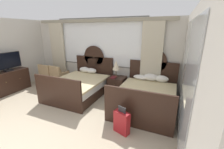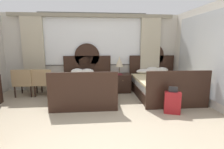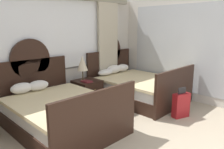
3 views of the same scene
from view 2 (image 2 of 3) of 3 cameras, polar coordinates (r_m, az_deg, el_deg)
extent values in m
cube|color=beige|center=(6.29, -6.17, 7.42)|extent=(6.15, 0.07, 2.70)
cube|color=#5B5954|center=(6.24, -6.26, 11.56)|extent=(3.79, 0.02, 1.86)
cube|color=white|center=(6.24, -6.26, 11.57)|extent=(3.71, 0.02, 1.78)
cube|color=#C1B79E|center=(6.53, -24.78, 6.21)|extent=(0.72, 0.08, 2.60)
cube|color=#C1B79E|center=(6.46, 12.62, 6.86)|extent=(0.72, 0.08, 2.60)
cube|color=gray|center=(6.23, -6.42, 19.11)|extent=(5.66, 0.10, 0.12)
cube|color=beige|center=(5.00, 31.96, 5.28)|extent=(0.07, 4.53, 2.70)
cube|color=#B2B7BC|center=(5.22, 29.60, 5.63)|extent=(0.01, 3.17, 2.27)
cube|color=black|center=(5.31, -8.65, -6.28)|extent=(1.60, 2.11, 0.30)
cube|color=white|center=(5.24, -8.73, -3.49)|extent=(1.54, 2.01, 0.23)
cube|color=beige|center=(5.13, -8.83, -2.11)|extent=(1.64, 1.91, 0.06)
cube|color=black|center=(6.27, -8.20, 0.60)|extent=(1.68, 0.06, 1.23)
cylinder|color=black|center=(6.20, -8.34, 6.22)|extent=(0.88, 0.06, 0.88)
cube|color=black|center=(4.18, -9.63, -5.93)|extent=(1.68, 0.06, 0.99)
ellipsoid|color=white|center=(6.06, -11.54, 0.99)|extent=(0.44, 0.28, 0.22)
ellipsoid|color=white|center=(6.00, -8.33, 0.97)|extent=(0.46, 0.28, 0.21)
cube|color=black|center=(5.69, 16.26, -5.48)|extent=(1.60, 2.11, 0.30)
cube|color=white|center=(5.62, 16.40, -2.87)|extent=(1.54, 2.01, 0.23)
cube|color=beige|center=(5.52, 16.77, -1.57)|extent=(1.64, 1.91, 0.06)
cube|color=black|center=(6.59, 13.05, 0.90)|extent=(1.68, 0.06, 1.23)
cylinder|color=black|center=(6.52, 13.26, 6.24)|extent=(0.88, 0.06, 0.88)
cube|color=black|center=(4.65, 21.33, -4.86)|extent=(1.68, 0.06, 0.99)
ellipsoid|color=white|center=(6.26, 10.46, 1.05)|extent=(0.52, 0.30, 0.16)
ellipsoid|color=white|center=(6.37, 13.47, 1.44)|extent=(0.51, 0.32, 0.23)
ellipsoid|color=white|center=(6.49, 16.45, 1.39)|extent=(0.45, 0.28, 0.22)
cube|color=black|center=(5.97, 3.21, -2.77)|extent=(0.58, 0.58, 0.62)
sphere|color=tan|center=(5.65, 3.68, -2.10)|extent=(0.02, 0.02, 0.02)
cylinder|color=brown|center=(5.96, 2.46, 0.35)|extent=(0.14, 0.14, 0.02)
cylinder|color=brown|center=(5.94, 2.47, 1.55)|extent=(0.03, 0.03, 0.23)
cone|color=beige|center=(5.91, 2.49, 4.41)|extent=(0.27, 0.27, 0.36)
cube|color=maroon|center=(5.78, 2.45, 0.09)|extent=(0.18, 0.26, 0.03)
cube|color=tan|center=(5.96, -21.45, -2.55)|extent=(0.66, 0.66, 0.10)
cube|color=tan|center=(5.69, -22.62, -0.55)|extent=(0.59, 0.15, 0.42)
cube|color=tan|center=(5.84, -19.15, -1.37)|extent=(0.13, 0.53, 0.16)
cube|color=tan|center=(6.05, -23.83, -1.29)|extent=(0.13, 0.53, 0.16)
cylinder|color=black|center=(6.14, -18.32, -4.18)|extent=(0.04, 0.04, 0.35)
cylinder|color=black|center=(6.33, -22.48, -4.03)|extent=(0.04, 0.04, 0.35)
cylinder|color=black|center=(5.71, -20.01, -5.36)|extent=(0.04, 0.04, 0.35)
cylinder|color=black|center=(5.90, -24.43, -5.15)|extent=(0.04, 0.04, 0.35)
cube|color=tan|center=(6.17, -26.94, -2.56)|extent=(0.60, 0.60, 0.10)
cube|color=tan|center=(5.89, -28.07, -0.62)|extent=(0.59, 0.09, 0.42)
cube|color=tan|center=(6.04, -24.73, -1.36)|extent=(0.07, 0.53, 0.16)
cube|color=tan|center=(6.25, -29.28, -1.39)|extent=(0.07, 0.53, 0.16)
cylinder|color=black|center=(6.35, -23.91, -4.09)|extent=(0.04, 0.04, 0.35)
cylinder|color=black|center=(6.53, -27.96, -4.04)|extent=(0.04, 0.04, 0.35)
cylinder|color=black|center=(5.91, -25.47, -5.23)|extent=(0.04, 0.04, 0.35)
cylinder|color=black|center=(6.10, -29.77, -5.13)|extent=(0.04, 0.04, 0.35)
cube|color=maroon|center=(4.34, 19.57, -8.95)|extent=(0.40, 0.27, 0.53)
cube|color=#232326|center=(4.25, 19.83, -4.72)|extent=(0.20, 0.09, 0.13)
cylinder|color=black|center=(4.41, 17.43, -11.84)|extent=(0.05, 0.04, 0.05)
cylinder|color=black|center=(4.44, 21.33, -11.92)|extent=(0.05, 0.04, 0.05)
camera|label=1|loc=(2.97, 67.67, 16.65)|focal=23.68mm
camera|label=3|loc=(2.93, -61.50, 10.55)|focal=34.81mm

